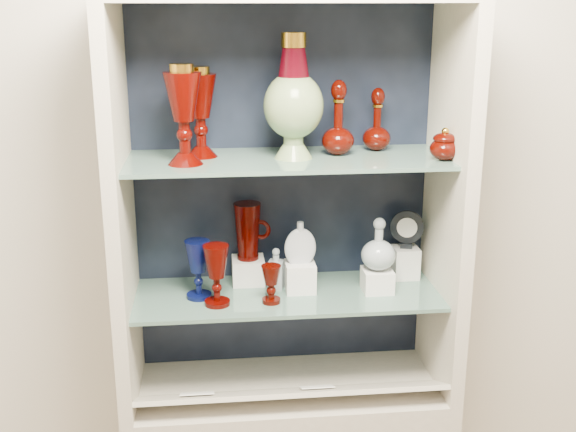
{
  "coord_description": "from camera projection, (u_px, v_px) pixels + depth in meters",
  "views": [
    {
      "loc": [
        -0.21,
        -0.48,
        1.91
      ],
      "look_at": [
        0.0,
        1.53,
        1.3
      ],
      "focal_mm": 45.0,
      "sensor_mm": 36.0,
      "label": 1
    }
  ],
  "objects": [
    {
      "name": "wall_back",
      "position": [
        281.0,
        166.0,
        2.29
      ],
      "size": [
        3.5,
        0.02,
        2.8
      ],
      "primitive_type": "cube",
      "color": "white",
      "rests_on": "ground"
    },
    {
      "name": "cabinet_back_panel",
      "position": [
        282.0,
        191.0,
        2.29
      ],
      "size": [
        0.98,
        0.02,
        1.15
      ],
      "primitive_type": "cube",
      "color": "black",
      "rests_on": "cabinet_base"
    },
    {
      "name": "cabinet_side_left",
      "position": [
        121.0,
        213.0,
        2.06
      ],
      "size": [
        0.04,
        0.4,
        1.15
      ],
      "primitive_type": "cube",
      "color": "beige",
      "rests_on": "cabinet_base"
    },
    {
      "name": "cabinet_side_right",
      "position": [
        448.0,
        203.0,
        2.15
      ],
      "size": [
        0.04,
        0.4,
        1.15
      ],
      "primitive_type": "cube",
      "color": "beige",
      "rests_on": "cabinet_base"
    },
    {
      "name": "shelf_lower",
      "position": [
        287.0,
        294.0,
        2.2
      ],
      "size": [
        0.92,
        0.34,
        0.01
      ],
      "primitive_type": "cube",
      "color": "slate",
      "rests_on": "cabinet_side_left"
    },
    {
      "name": "shelf_upper",
      "position": [
        287.0,
        160.0,
        2.08
      ],
      "size": [
        0.92,
        0.34,
        0.01
      ],
      "primitive_type": "cube",
      "color": "slate",
      "rests_on": "cabinet_side_left"
    },
    {
      "name": "label_ledge",
      "position": [
        292.0,
        393.0,
        2.16
      ],
      "size": [
        0.92,
        0.17,
        0.09
      ],
      "primitive_type": "cube",
      "rotation": [
        -0.44,
        0.0,
        0.0
      ],
      "color": "beige",
      "rests_on": "cabinet_base"
    },
    {
      "name": "label_card_0",
      "position": [
        317.0,
        387.0,
        2.16
      ],
      "size": [
        0.1,
        0.06,
        0.03
      ],
      "primitive_type": "cube",
      "rotation": [
        -0.44,
        0.0,
        0.0
      ],
      "color": "white",
      "rests_on": "label_ledge"
    },
    {
      "name": "label_card_1",
      "position": [
        197.0,
        394.0,
        2.12
      ],
      "size": [
        0.1,
        0.06,
        0.03
      ],
      "primitive_type": "cube",
      "rotation": [
        -0.44,
        0.0,
        0.0
      ],
      "color": "white",
      "rests_on": "label_ledge"
    },
    {
      "name": "pedestal_lamp_left",
      "position": [
        184.0,
        115.0,
        1.96
      ],
      "size": [
        0.14,
        0.14,
        0.27
      ],
      "primitive_type": null,
      "rotation": [
        0.0,
        0.0,
        0.36
      ],
      "color": "#3F0501",
      "rests_on": "shelf_upper"
    },
    {
      "name": "pedestal_lamp_right",
      "position": [
        200.0,
        112.0,
        2.06
      ],
      "size": [
        0.12,
        0.12,
        0.26
      ],
      "primitive_type": null,
      "rotation": [
        0.0,
        0.0,
        0.26
      ],
      "color": "#3F0501",
      "rests_on": "shelf_upper"
    },
    {
      "name": "enamel_urn",
      "position": [
        294.0,
        97.0,
        2.03
      ],
      "size": [
        0.21,
        0.21,
        0.35
      ],
      "primitive_type": null,
      "rotation": [
        0.0,
        0.0,
        0.31
      ],
      "color": "#0C4723",
      "rests_on": "shelf_upper"
    },
    {
      "name": "ruby_decanter_a",
      "position": [
        338.0,
        113.0,
        2.09
      ],
      "size": [
        0.11,
        0.11,
        0.24
      ],
      "primitive_type": null,
      "rotation": [
        0.0,
        0.0,
        -0.11
      ],
      "color": "#3E0600",
      "rests_on": "shelf_upper"
    },
    {
      "name": "ruby_decanter_b",
      "position": [
        377.0,
        117.0,
        2.16
      ],
      "size": [
        0.1,
        0.1,
        0.2
      ],
      "primitive_type": null,
      "rotation": [
        0.0,
        0.0,
        -0.14
      ],
      "color": "#3E0600",
      "rests_on": "shelf_upper"
    },
    {
      "name": "lidded_bowl",
      "position": [
        445.0,
        144.0,
        2.04
      ],
      "size": [
        0.11,
        0.11,
        0.1
      ],
      "primitive_type": null,
      "rotation": [
        0.0,
        0.0,
        0.35
      ],
      "color": "#3E0600",
      "rests_on": "shelf_upper"
    },
    {
      "name": "cobalt_goblet",
      "position": [
        198.0,
        269.0,
        2.14
      ],
      "size": [
        0.1,
        0.1,
        0.18
      ],
      "primitive_type": null,
      "rotation": [
        0.0,
        0.0,
        0.41
      ],
      "color": "#080E3E",
      "rests_on": "shelf_lower"
    },
    {
      "name": "ruby_goblet_tall",
      "position": [
        217.0,
        275.0,
        2.09
      ],
      "size": [
        0.09,
        0.09,
        0.18
      ],
      "primitive_type": null,
      "rotation": [
        0.0,
        0.0,
        0.27
      ],
      "color": "#3F0501",
      "rests_on": "shelf_lower"
    },
    {
      "name": "ruby_goblet_small",
      "position": [
        271.0,
        284.0,
        2.11
      ],
      "size": [
        0.07,
        0.07,
        0.12
      ],
      "primitive_type": null,
      "rotation": [
        0.0,
        0.0,
        0.16
      ],
      "color": "#3E0600",
      "rests_on": "shelf_lower"
    },
    {
      "name": "riser_ruby_pitcher",
      "position": [
        248.0,
        270.0,
        2.27
      ],
      "size": [
        0.1,
        0.1,
        0.08
      ],
      "primitive_type": "cube",
      "color": "silver",
      "rests_on": "shelf_lower"
    },
    {
      "name": "ruby_pitcher",
      "position": [
        248.0,
        231.0,
        2.23
      ],
      "size": [
        0.15,
        0.12,
        0.18
      ],
      "primitive_type": null,
      "rotation": [
        0.0,
        0.0,
        -0.32
      ],
      "color": "#3F0501",
      "rests_on": "riser_ruby_pitcher"
    },
    {
      "name": "clear_square_bottle",
      "position": [
        276.0,
        268.0,
        2.22
      ],
      "size": [
        0.06,
        0.06,
        0.13
      ],
      "primitive_type": null,
      "rotation": [
        0.0,
        0.0,
        -0.3
      ],
      "color": "#91A1A8",
      "rests_on": "shelf_lower"
    },
    {
      "name": "riser_flat_flask",
      "position": [
        300.0,
        277.0,
        2.21
      ],
      "size": [
        0.09,
        0.09,
        0.09
      ],
      "primitive_type": "cube",
      "color": "silver",
      "rests_on": "shelf_lower"
    },
    {
      "name": "flat_flask",
      "position": [
        300.0,
        242.0,
        2.17
      ],
      "size": [
        0.1,
        0.04,
        0.13
      ],
      "primitive_type": null,
      "rotation": [
        0.0,
        0.0,
        0.04
      ],
      "color": "silver",
      "rests_on": "riser_flat_flask"
    },
    {
      "name": "riser_clear_round_decanter",
      "position": [
        377.0,
        280.0,
        2.2
      ],
      "size": [
        0.09,
        0.09,
        0.07
      ],
      "primitive_type": "cube",
      "color": "silver",
      "rests_on": "shelf_lower"
    },
    {
      "name": "clear_round_decanter",
      "position": [
        379.0,
        245.0,
        2.17
      ],
      "size": [
        0.13,
        0.13,
        0.16
      ],
      "primitive_type": null,
      "rotation": [
        0.0,
        0.0,
        0.24
      ],
      "color": "#91A1A8",
      "rests_on": "riser_clear_round_decanter"
    },
    {
      "name": "riser_cameo_medallion",
      "position": [
        405.0,
        262.0,
        2.31
      ],
      "size": [
        0.08,
        0.08,
        0.1
      ],
      "primitive_type": "cube",
      "color": "silver",
      "rests_on": "shelf_lower"
    },
    {
      "name": "cameo_medallion",
      "position": [
        407.0,
        229.0,
        2.28
      ],
      "size": [
        0.11,
        0.06,
        0.13
      ],
      "primitive_type": null,
      "rotation": [
        0.0,
        0.0,
        -0.26
      ],
      "color": "black",
      "rests_on": "riser_cameo_medallion"
    }
  ]
}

